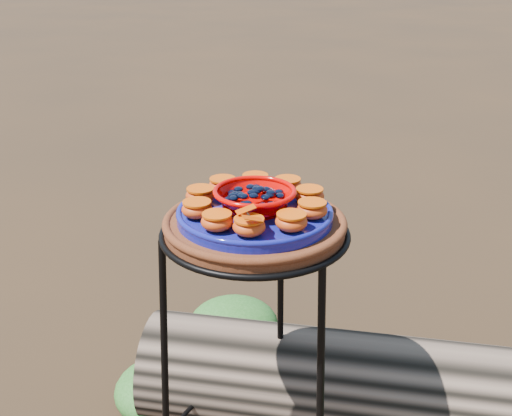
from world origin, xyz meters
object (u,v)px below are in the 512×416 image
(terracotta_saucer, at_px, (255,226))
(driftwood_log, at_px, (449,400))
(red_bowl, at_px, (255,200))
(cobalt_plate, at_px, (255,215))
(plant_stand, at_px, (255,370))

(terracotta_saucer, height_order, driftwood_log, terracotta_saucer)
(red_bowl, bearing_deg, cobalt_plate, 0.00)
(plant_stand, distance_m, terracotta_saucer, 0.37)
(terracotta_saucer, distance_m, driftwood_log, 0.77)
(plant_stand, bearing_deg, cobalt_plate, 0.00)
(plant_stand, height_order, driftwood_log, plant_stand)
(terracotta_saucer, bearing_deg, driftwood_log, 33.23)
(red_bowl, xyz_separation_m, driftwood_log, (0.44, 0.29, -0.62))
(red_bowl, bearing_deg, terracotta_saucer, 0.00)
(driftwood_log, bearing_deg, plant_stand, -146.77)
(terracotta_saucer, relative_size, cobalt_plate, 1.17)
(plant_stand, relative_size, terracotta_saucer, 1.85)
(cobalt_plate, bearing_deg, driftwood_log, 33.23)
(terracotta_saucer, xyz_separation_m, red_bowl, (0.00, 0.00, 0.06))
(plant_stand, height_order, terracotta_saucer, terracotta_saucer)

